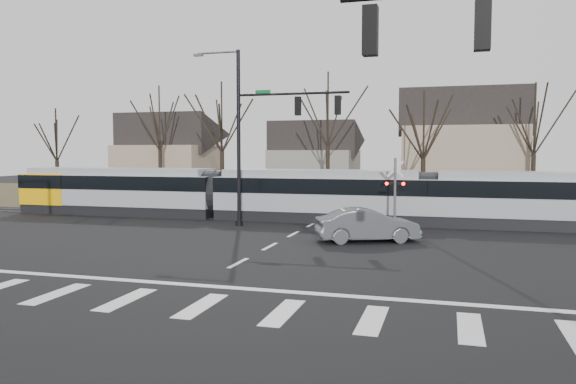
# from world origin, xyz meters

# --- Properties ---
(ground) EXTENTS (140.00, 140.00, 0.00)m
(ground) POSITION_xyz_m (0.00, 0.00, 0.00)
(ground) COLOR black
(grass_verge) EXTENTS (140.00, 28.00, 0.01)m
(grass_verge) POSITION_xyz_m (0.00, 32.00, 0.01)
(grass_verge) COLOR #38331E
(grass_verge) RESTS_ON ground
(crosswalk) EXTENTS (27.00, 2.60, 0.01)m
(crosswalk) POSITION_xyz_m (0.00, -4.00, 0.01)
(crosswalk) COLOR silver
(crosswalk) RESTS_ON ground
(stop_line) EXTENTS (28.00, 0.35, 0.01)m
(stop_line) POSITION_xyz_m (0.00, -1.80, 0.01)
(stop_line) COLOR silver
(stop_line) RESTS_ON ground
(lane_dashes) EXTENTS (0.18, 30.00, 0.01)m
(lane_dashes) POSITION_xyz_m (0.00, 16.00, 0.01)
(lane_dashes) COLOR silver
(lane_dashes) RESTS_ON ground
(rail_pair) EXTENTS (90.00, 1.52, 0.06)m
(rail_pair) POSITION_xyz_m (0.00, 15.80, 0.03)
(rail_pair) COLOR #59595E
(rail_pair) RESTS_ON ground
(tram) EXTENTS (42.32, 3.14, 3.21)m
(tram) POSITION_xyz_m (-0.11, 16.00, 1.75)
(tram) COLOR gray
(tram) RESTS_ON ground
(sedan) EXTENTS (5.26, 6.14, 1.61)m
(sedan) POSITION_xyz_m (4.09, 8.63, 0.81)
(sedan) COLOR #515458
(sedan) RESTS_ON ground
(signal_pole_near_right) EXTENTS (6.72, 0.44, 8.00)m
(signal_pole_near_right) POSITION_xyz_m (10.11, -6.00, 5.17)
(signal_pole_near_right) COLOR black
(signal_pole_near_right) RESTS_ON ground
(signal_pole_far) EXTENTS (9.28, 0.44, 10.20)m
(signal_pole_far) POSITION_xyz_m (-2.41, 12.50, 5.70)
(signal_pole_far) COLOR black
(signal_pole_far) RESTS_ON ground
(rail_crossing_signal) EXTENTS (1.08, 0.36, 4.00)m
(rail_crossing_signal) POSITION_xyz_m (5.00, 12.79, 1.89)
(rail_crossing_signal) COLOR #59595B
(rail_crossing_signal) RESTS_ON ground
(tree_row) EXTENTS (59.20, 7.20, 10.00)m
(tree_row) POSITION_xyz_m (2.00, 26.00, 5.00)
(tree_row) COLOR black
(tree_row) RESTS_ON ground
(house_a) EXTENTS (9.72, 8.64, 8.60)m
(house_a) POSITION_xyz_m (-20.00, 34.00, 4.46)
(house_a) COLOR gray
(house_a) RESTS_ON ground
(house_b) EXTENTS (8.64, 7.56, 7.65)m
(house_b) POSITION_xyz_m (-5.00, 36.00, 3.97)
(house_b) COLOR slate
(house_b) RESTS_ON ground
(house_c) EXTENTS (10.80, 8.64, 10.10)m
(house_c) POSITION_xyz_m (9.00, 33.00, 5.23)
(house_c) COLOR gray
(house_c) RESTS_ON ground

